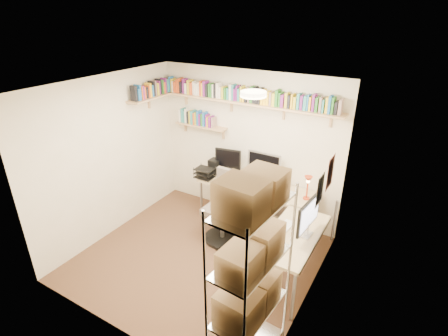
{
  "coord_description": "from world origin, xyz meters",
  "views": [
    {
      "loc": [
        2.41,
        -3.35,
        3.35
      ],
      "look_at": [
        0.11,
        0.55,
        1.26
      ],
      "focal_mm": 28.0,
      "sensor_mm": 36.0,
      "label": 1
    }
  ],
  "objects": [
    {
      "name": "wall_shelves",
      "position": [
        -0.43,
        1.3,
        2.03
      ],
      "size": [
        3.12,
        1.09,
        0.8
      ],
      "color": "tan",
      "rests_on": "ground"
    },
    {
      "name": "office_chair",
      "position": [
        0.07,
        0.63,
        0.47
      ],
      "size": [
        0.59,
        0.6,
        1.13
      ],
      "rotation": [
        0.0,
        0.0,
        -0.05
      ],
      "color": "black",
      "rests_on": "ground"
    },
    {
      "name": "ground",
      "position": [
        0.0,
        0.0,
        0.0
      ],
      "size": [
        3.2,
        3.2,
        0.0
      ],
      "primitive_type": "plane",
      "color": "#45291D",
      "rests_on": "ground"
    },
    {
      "name": "corner_desk",
      "position": [
        0.49,
        0.94,
        0.74
      ],
      "size": [
        2.3,
        1.91,
        1.3
      ],
      "color": "#DBB98E",
      "rests_on": "ground"
    },
    {
      "name": "wire_rack",
      "position": [
        1.36,
        -1.11,
        1.35
      ],
      "size": [
        0.48,
        0.88,
        2.17
      ],
      "rotation": [
        0.0,
        0.0,
        -0.08
      ],
      "color": "silver",
      "rests_on": "ground"
    },
    {
      "name": "room_shell",
      "position": [
        0.0,
        0.0,
        1.55
      ],
      "size": [
        3.24,
        3.04,
        2.52
      ],
      "color": "beige",
      "rests_on": "ground"
    }
  ]
}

